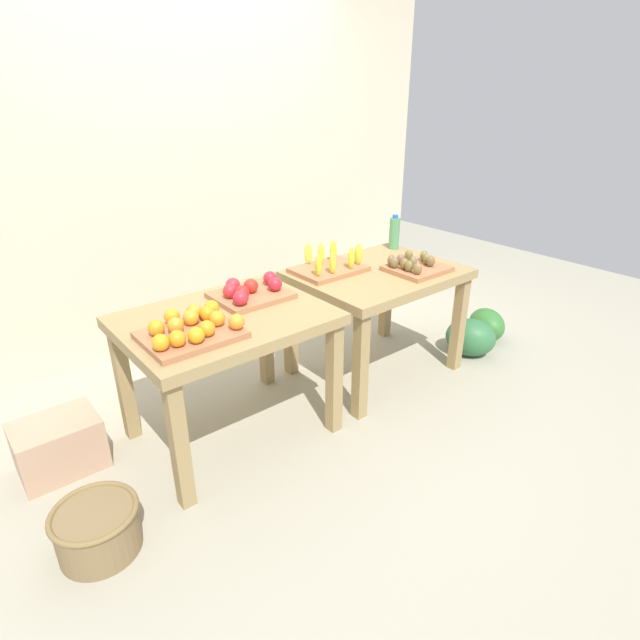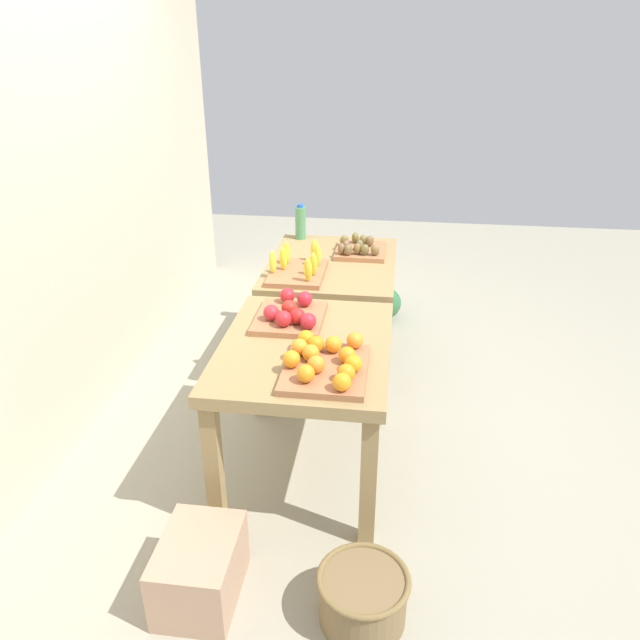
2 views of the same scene
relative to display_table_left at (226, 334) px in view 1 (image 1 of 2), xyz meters
name	(u,v)px [view 1 (image 1 of 2)]	position (x,y,z in m)	size (l,w,h in m)	color
ground_plane	(311,397)	(0.56, 0.00, -0.63)	(8.00, 8.00, 0.00)	#9F9985
back_wall	(190,135)	(0.56, 1.35, 0.87)	(4.40, 0.12, 3.00)	beige
display_table_left	(226,334)	(0.00, 0.00, 0.00)	(1.04, 0.80, 0.73)	#957C4D
display_table_right	(377,286)	(1.12, 0.00, 0.00)	(1.04, 0.80, 0.73)	#957C4D
orange_bin	(192,328)	(-0.24, -0.12, 0.15)	(0.45, 0.38, 0.11)	#A46A44
apple_bin	(250,292)	(0.23, 0.11, 0.15)	(0.41, 0.34, 0.11)	#A46A44
banana_crate	(330,265)	(0.86, 0.18, 0.15)	(0.44, 0.33, 0.17)	#A46A44
kiwi_bin	(415,266)	(1.29, -0.16, 0.14)	(0.36, 0.32, 0.10)	#A46A44
water_bottle	(394,233)	(1.56, 0.27, 0.22)	(0.07, 0.07, 0.25)	#4C8C59
watermelon_pile	(478,332)	(1.96, -0.26, -0.49)	(0.70, 0.50, 0.28)	#316C2E
wicker_basket	(97,529)	(-0.86, -0.35, -0.51)	(0.36, 0.36, 0.22)	brown
cardboard_produce_box	(59,445)	(-0.84, 0.30, -0.49)	(0.40, 0.30, 0.28)	tan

